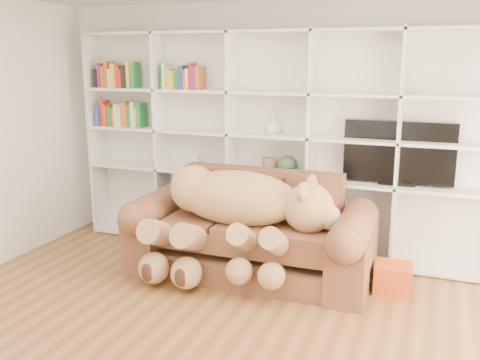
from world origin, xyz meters
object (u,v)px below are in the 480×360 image
at_px(sofa, 251,237).
at_px(teddy_bear, 235,210).
at_px(tv, 399,153).
at_px(gift_box, 393,278).

height_order(sofa, teddy_bear, teddy_bear).
bearing_deg(tv, teddy_bear, -146.90).
bearing_deg(sofa, gift_box, 1.79).
height_order(gift_box, tv, tv).
height_order(sofa, tv, tv).
bearing_deg(tv, sofa, -151.42).
distance_m(sofa, gift_box, 1.40).
relative_size(sofa, teddy_bear, 1.32).
relative_size(gift_box, tv, 0.31).
distance_m(teddy_bear, gift_box, 1.59).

